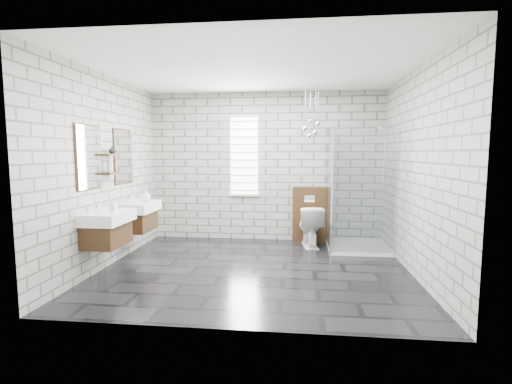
% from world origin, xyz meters
% --- Properties ---
extents(floor, '(4.20, 3.60, 0.02)m').
position_xyz_m(floor, '(0.00, 0.00, -0.01)').
color(floor, black).
rests_on(floor, ground).
extents(ceiling, '(4.20, 3.60, 0.02)m').
position_xyz_m(ceiling, '(0.00, 0.00, 2.71)').
color(ceiling, white).
rests_on(ceiling, wall_back).
extents(wall_back, '(4.20, 0.02, 2.70)m').
position_xyz_m(wall_back, '(0.00, 1.81, 1.35)').
color(wall_back, '#A7A6A1').
rests_on(wall_back, floor).
extents(wall_front, '(4.20, 0.02, 2.70)m').
position_xyz_m(wall_front, '(0.00, -1.81, 1.35)').
color(wall_front, '#A7A6A1').
rests_on(wall_front, floor).
extents(wall_left, '(0.02, 3.60, 2.70)m').
position_xyz_m(wall_left, '(-2.11, 0.00, 1.35)').
color(wall_left, '#A7A6A1').
rests_on(wall_left, floor).
extents(wall_right, '(0.02, 3.60, 2.70)m').
position_xyz_m(wall_right, '(2.11, 0.00, 1.35)').
color(wall_right, '#A7A6A1').
rests_on(wall_right, floor).
extents(vanity_left, '(0.47, 0.70, 1.57)m').
position_xyz_m(vanity_left, '(-1.91, -0.48, 0.76)').
color(vanity_left, '#3C2512').
rests_on(vanity_left, wall_left).
extents(vanity_right, '(0.47, 0.70, 1.57)m').
position_xyz_m(vanity_right, '(-1.91, 0.47, 0.76)').
color(vanity_right, '#3C2512').
rests_on(vanity_right, wall_left).
extents(shelf_lower, '(0.14, 0.30, 0.03)m').
position_xyz_m(shelf_lower, '(-2.03, -0.05, 1.32)').
color(shelf_lower, '#3C2512').
rests_on(shelf_lower, wall_left).
extents(shelf_upper, '(0.14, 0.30, 0.03)m').
position_xyz_m(shelf_upper, '(-2.03, -0.05, 1.58)').
color(shelf_upper, '#3C2512').
rests_on(shelf_upper, wall_left).
extents(window, '(0.56, 0.05, 1.48)m').
position_xyz_m(window, '(-0.40, 1.78, 1.55)').
color(window, white).
rests_on(window, wall_back).
extents(cistern_panel, '(0.60, 0.20, 1.00)m').
position_xyz_m(cistern_panel, '(0.80, 1.70, 0.50)').
color(cistern_panel, '#3C2512').
rests_on(cistern_panel, floor).
extents(flush_plate, '(0.18, 0.01, 0.12)m').
position_xyz_m(flush_plate, '(0.80, 1.60, 0.80)').
color(flush_plate, silver).
rests_on(flush_plate, cistern_panel).
extents(shower_enclosure, '(1.00, 1.00, 2.03)m').
position_xyz_m(shower_enclosure, '(1.50, 1.18, 0.50)').
color(shower_enclosure, white).
rests_on(shower_enclosure, floor).
extents(pendant_cluster, '(0.30, 0.23, 0.84)m').
position_xyz_m(pendant_cluster, '(0.81, 1.37, 2.03)').
color(pendant_cluster, silver).
rests_on(pendant_cluster, ceiling).
extents(toilet, '(0.48, 0.74, 0.70)m').
position_xyz_m(toilet, '(0.80, 1.38, 0.35)').
color(toilet, white).
rests_on(toilet, floor).
extents(soap_bottle_a, '(0.07, 0.08, 0.16)m').
position_xyz_m(soap_bottle_a, '(-1.83, -0.40, 0.93)').
color(soap_bottle_a, '#B2B2B2').
rests_on(soap_bottle_a, vanity_left).
extents(soap_bottle_b, '(0.15, 0.15, 0.17)m').
position_xyz_m(soap_bottle_b, '(-1.79, 0.59, 0.94)').
color(soap_bottle_b, '#B2B2B2').
rests_on(soap_bottle_b, vanity_right).
extents(soap_bottle_c, '(0.11, 0.11, 0.23)m').
position_xyz_m(soap_bottle_c, '(-2.02, -0.08, 1.45)').
color(soap_bottle_c, '#B2B2B2').
rests_on(soap_bottle_c, shelf_lower).
extents(vase, '(0.12, 0.12, 0.11)m').
position_xyz_m(vase, '(-2.02, 0.00, 1.65)').
color(vase, '#B2B2B2').
rests_on(vase, shelf_upper).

